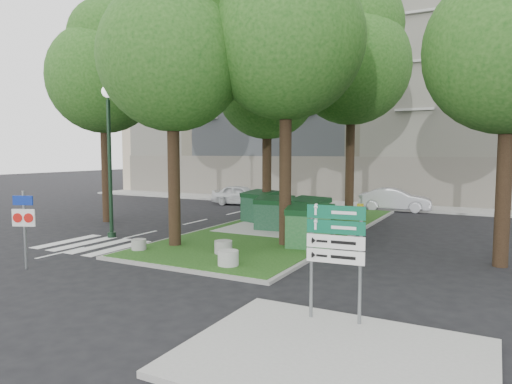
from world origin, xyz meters
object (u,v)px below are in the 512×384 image
Objects in this scene: dumpster_a at (259,207)px; car_silver at (395,200)px; litter_bin at (360,210)px; traffic_sign_pole at (24,219)px; car_white at (241,195)px; dumpster_b at (274,213)px; tree_street_left at (105,67)px; bollard_mid at (223,247)px; tree_median_near_left at (175,43)px; street_lamp at (109,143)px; dumpster_c at (308,216)px; dumpster_d at (310,227)px; directional_sign at (336,244)px; bollard_right at (228,258)px; tree_median_mid at (269,78)px; tree_median_near_right at (289,25)px; tree_median_far at (354,55)px; bollard_left at (139,244)px.

car_silver is at bearing 81.28° from dumpster_a.
litter_bin is 16.47m from traffic_sign_pole.
dumpster_b is at bearing -149.20° from car_white.
tree_street_left is 18.48× the size of bollard_mid.
tree_median_near_left is 9.02m from dumpster_a.
street_lamp reaches higher than car_white.
dumpster_c is at bearing 31.39° from street_lamp.
car_white is at bearing 122.05° from dumpster_b.
dumpster_b is 0.92× the size of dumpster_d.
dumpster_b is 1.60m from dumpster_c.
directional_sign is (11.12, -4.94, -2.21)m from street_lamp.
litter_bin is at bearing 87.15° from bollard_right.
dumpster_a is 1.05× the size of dumpster_c.
tree_median_near_left is at bearing -26.57° from tree_street_left.
dumpster_a is (-0.42, -0.20, -6.12)m from tree_median_mid.
dumpster_a is at bearing 111.32° from bollard_right.
tree_median_mid is 16.79× the size of bollard_mid.
dumpster_c is 0.48× the size of car_white.
dumpster_c is 11.56m from car_white.
tree_median_near_right is 8.13m from bollard_mid.
tree_median_mid is 10.92m from bollard_right.
dumpster_c is at bearing 101.21° from dumpster_d.
tree_median_far is at bearing 29.28° from tree_street_left.
bollard_right is (3.14, -8.04, -0.51)m from dumpster_a.
litter_bin is (1.61, 11.17, 0.10)m from bollard_mid.
dumpster_a is 7.65m from bollard_left.
directional_sign is at bearing -76.74° from litter_bin.
dumpster_a is 7.08m from bollard_mid.
tree_street_left is 4.72× the size of directional_sign.
tree_street_left reaches higher than bollard_mid.
bollard_mid is (-0.99, 1.31, -0.01)m from bollard_right.
dumpster_d reaches higher than bollard_mid.
tree_median_near_right is at bearing 167.66° from car_silver.
car_white is at bearing 151.38° from dumpster_c.
street_lamp is (-7.18, -1.62, -4.11)m from tree_median_near_right.
dumpster_d is (1.13, -2.74, 0.01)m from dumpster_c.
dumpster_a is 13.14m from directional_sign.
car_white reaches higher than bollard_mid.
tree_median_near_right is at bearing 85.63° from bollard_right.
tree_median_near_left reaches higher than litter_bin.
tree_median_mid is at bearing 85.60° from tree_median_near_left.
car_silver is (1.41, 12.53, -7.31)m from tree_median_near_right.
bollard_left is 12.87m from litter_bin.
tree_median_near_left is 20.87× the size of bollard_left.
traffic_sign_pole is (-3.83, -9.20, 0.69)m from dumpster_b.
tree_median_mid reaches higher than directional_sign.
bollard_mid is at bearing 136.08° from directional_sign.
tree_street_left is at bearing -136.72° from dumpster_a.
bollard_right is at bearing -92.48° from tree_median_far.
car_white is (-2.60, 17.50, -0.85)m from traffic_sign_pole.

